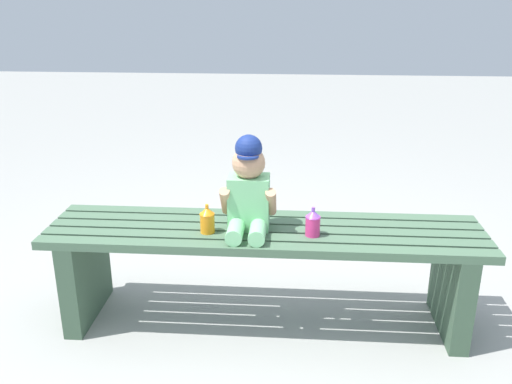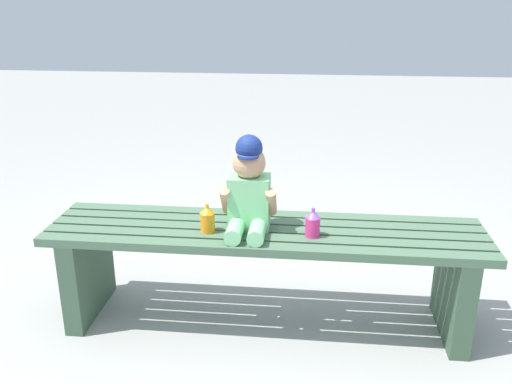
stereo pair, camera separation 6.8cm
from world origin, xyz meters
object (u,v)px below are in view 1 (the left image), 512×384
Objects in this scene: sippy_cup_left at (207,219)px; sippy_cup_right at (313,222)px; park_bench at (265,258)px; child_figure at (249,190)px.

sippy_cup_left and sippy_cup_right have the same top height.
sippy_cup_left reaches higher than park_bench.
child_figure is (-0.07, -0.01, 0.32)m from park_bench.
child_figure reaches higher than sippy_cup_left.
sippy_cup_left is at bearing 180.00° from sippy_cup_right.
park_bench is 14.94× the size of sippy_cup_right.
sippy_cup_right is (0.20, -0.06, 0.20)m from park_bench.
sippy_cup_right is (0.27, -0.05, -0.12)m from child_figure.
child_figure is at bearing -168.59° from park_bench.
park_bench is at bearing 11.41° from child_figure.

